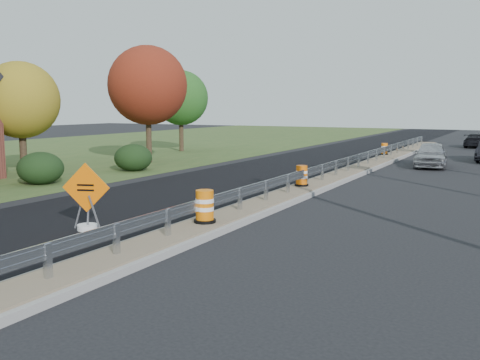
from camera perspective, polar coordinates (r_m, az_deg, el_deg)
The scene contains 16 objects.
ground at distance 19.35m, azimuth 2.80°, elevation -2.81°, with size 140.00×140.00×0.00m, color black.
grass_verge_near at distance 42.24m, azimuth -21.53°, elevation 2.50°, with size 30.00×120.00×0.03m, color #364F22.
milled_overlay at distance 30.15m, azimuth 3.40°, elevation 1.06°, with size 7.20×120.00×0.01m, color black.
median at distance 26.69m, azimuth 10.19°, elevation 0.28°, with size 1.60×55.00×0.23m.
guardrail at distance 27.57m, azimuth 10.87°, elevation 1.79°, with size 0.10×46.15×0.72m.
hedge_mid at distance 26.25m, azimuth -20.51°, elevation 1.20°, with size 2.09×2.09×1.52m, color black.
hedge_north at distance 30.19m, azimuth -11.31°, elevation 2.37°, with size 2.09×2.09×1.52m, color black.
tree_near_yellow at distance 30.06m, azimuth -22.37°, elevation 7.87°, with size 3.96×3.96×5.88m.
tree_near_red at distance 34.46m, azimuth -9.82°, elevation 9.90°, with size 4.95×4.95×7.35m.
tree_near_back at distance 42.67m, azimuth -6.34°, elevation 8.69°, with size 4.29×4.29×6.37m.
caution_sign at distance 16.17m, azimuth -16.00°, elevation -3.43°, with size 1.36×0.60×1.98m.
barrel_median_near at distance 15.57m, azimuth -3.78°, elevation -2.89°, with size 0.65×0.65×0.95m.
barrel_median_mid at distance 22.80m, azimuth 6.59°, elevation 0.42°, with size 0.59×0.59×0.87m.
barrel_median_far at distance 38.65m, azimuth 15.14°, elevation 3.21°, with size 0.54×0.54×0.79m.
car_silver at distance 33.60m, azimuth 19.70°, elevation 2.58°, with size 1.76×4.37×1.49m, color #ADADB2.
car_dark_far at distance 51.10m, azimuth 23.94°, elevation 3.88°, with size 1.71×4.22×1.22m, color black.
Camera 1 is at (8.14, -17.18, 3.60)m, focal length 40.00 mm.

